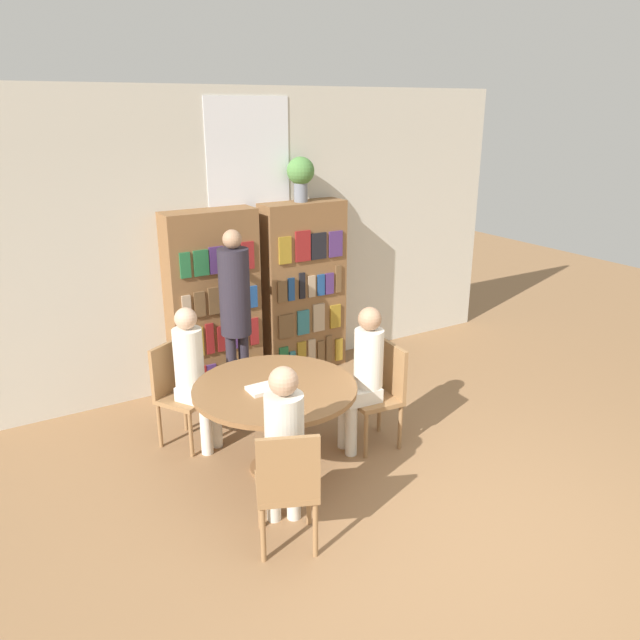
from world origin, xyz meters
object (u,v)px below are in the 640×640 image
Objects in this scene: seated_reader_right at (364,371)px; reading_table at (275,399)px; flower_vase at (301,174)px; chair_near_camera at (287,484)px; bookshelf_left at (214,303)px; chair_left_side at (178,388)px; seated_reader_back at (284,440)px; librarian_standing at (235,302)px; seated_reader_left at (194,371)px; bookshelf_right at (303,288)px; chair_far_side at (382,390)px.

reading_table is at bearing 90.00° from seated_reader_right.
chair_near_camera is (-1.61, -2.62, -1.64)m from flower_vase.
bookshelf_left is 4.07× the size of flower_vase.
seated_reader_back is (0.19, -1.58, 0.22)m from chair_left_side.
chair_near_camera is 0.51× the size of librarian_standing.
seated_reader_right reaches higher than chair_near_camera.
chair_left_side is 0.27m from seated_reader_left.
reading_table is 0.73× the size of librarian_standing.
reading_table is 0.80m from seated_reader_left.
bookshelf_right reaches higher than chair_left_side.
seated_reader_back is at bearing 121.81° from chair_far_side.
chair_far_side is (1.36, 0.82, 0.00)m from chair_near_camera.
bookshelf_right is at bearing 26.06° from librarian_standing.
flower_vase is at bearing 81.01° from seated_reader_back.
chair_left_side is 0.71× the size of seated_reader_right.
chair_far_side reaches higher than reading_table.
flower_vase reaches higher than reading_table.
chair_near_camera is 1.00× the size of chair_far_side.
bookshelf_left is 1.21m from seated_reader_left.
chair_near_camera is at bearing -90.00° from seated_reader_back.
chair_left_side is 1.00× the size of chair_far_side.
chair_far_side is at bearing -97.72° from flower_vase.
seated_reader_right is at bearing 117.01° from seated_reader_left.
bookshelf_left is 2.51m from seated_reader_back.
seated_reader_left is at bearing -148.21° from bookshelf_right.
bookshelf_left is at bearing 83.47° from reading_table.
chair_far_side is at bearing 49.81° from seated_reader_back.
seated_reader_back is at bearing -122.09° from flower_vase.
chair_far_side is 0.28m from seated_reader_right.
flower_vase is 3.22m from seated_reader_back.
reading_table is at bearing 90.00° from chair_far_side.
bookshelf_left reaches higher than chair_far_side.
librarian_standing is at bearing -87.84° from bookshelf_left.
chair_near_camera is 0.71× the size of seated_reader_back.
seated_reader_left is at bearing 114.01° from chair_near_camera.
flower_vase is 0.51× the size of chair_far_side.
bookshelf_right is 2.07× the size of chair_far_side.
chair_left_side is at bearing -128.95° from bookshelf_left.
librarian_standing reaches higher than chair_near_camera.
seated_reader_back is (-1.54, -2.45, -1.42)m from flower_vase.
seated_reader_right reaches higher than seated_reader_left.
reading_table is 1.43× the size of chair_near_camera.
seated_reader_right is 0.72× the size of librarian_standing.
reading_table is 1.30m from librarian_standing.
bookshelf_right is 2.13m from reading_table.
chair_left_side is 0.72× the size of seated_reader_left.
bookshelf_left is at bearing 23.76° from seated_reader_right.
bookshelf_left is at bearing 100.56° from chair_near_camera.
chair_far_side is 1.46m from seated_reader_back.
chair_near_camera is 2.27m from librarian_standing.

